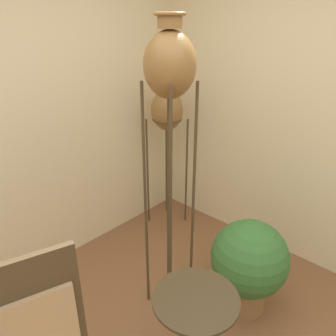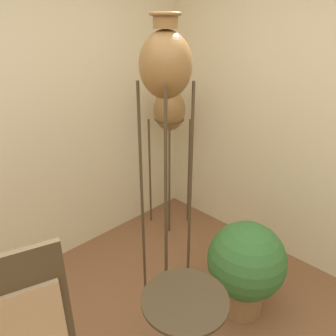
{
  "view_description": "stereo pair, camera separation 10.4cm",
  "coord_description": "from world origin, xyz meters",
  "px_view_note": "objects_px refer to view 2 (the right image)",
  "views": [
    {
      "loc": [
        -0.84,
        -0.6,
        2.01
      ],
      "look_at": [
        0.99,
        1.09,
        0.88
      ],
      "focal_mm": 35.0,
      "sensor_mm": 36.0,
      "label": 1
    },
    {
      "loc": [
        -0.76,
        -0.67,
        2.01
      ],
      "look_at": [
        0.99,
        1.09,
        0.88
      ],
      "focal_mm": 35.0,
      "sensor_mm": 36.0,
      "label": 2
    }
  ],
  "objects_px": {
    "vase_stand_tall": "(166,74)",
    "side_table": "(184,329)",
    "vase_stand_medium": "(169,112)",
    "potted_plant": "(246,265)"
  },
  "relations": [
    {
      "from": "vase_stand_medium",
      "to": "side_table",
      "type": "bearing_deg",
      "value": -132.64
    },
    {
      "from": "vase_stand_medium",
      "to": "side_table",
      "type": "relative_size",
      "value": 2.0
    },
    {
      "from": "vase_stand_medium",
      "to": "side_table",
      "type": "xyz_separation_m",
      "value": [
        -1.24,
        -1.35,
        -0.67
      ]
    },
    {
      "from": "vase_stand_medium",
      "to": "potted_plant",
      "type": "relative_size",
      "value": 2.04
    },
    {
      "from": "side_table",
      "to": "potted_plant",
      "type": "bearing_deg",
      "value": 8.34
    },
    {
      "from": "vase_stand_tall",
      "to": "vase_stand_medium",
      "type": "relative_size",
      "value": 1.36
    },
    {
      "from": "vase_stand_tall",
      "to": "side_table",
      "type": "distance_m",
      "value": 1.39
    },
    {
      "from": "vase_stand_tall",
      "to": "side_table",
      "type": "bearing_deg",
      "value": -127.12
    },
    {
      "from": "vase_stand_tall",
      "to": "potted_plant",
      "type": "bearing_deg",
      "value": -54.22
    },
    {
      "from": "vase_stand_medium",
      "to": "vase_stand_tall",
      "type": "bearing_deg",
      "value": -136.26
    }
  ]
}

